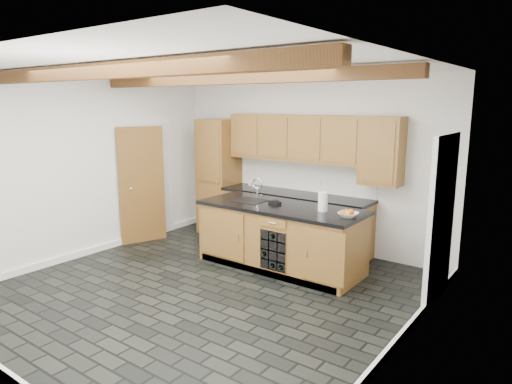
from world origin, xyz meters
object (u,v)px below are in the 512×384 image
paper_towel (323,202)px  fruit_bowl (348,215)px  island (280,237)px  kitchen_scale (275,202)px

paper_towel → fruit_bowl: bearing=-13.8°
island → fruit_bowl: size_ratio=9.50×
kitchen_scale → paper_towel: (0.78, 0.02, 0.11)m
fruit_bowl → paper_towel: (-0.43, 0.11, 0.10)m
island → kitchen_scale: kitchen_scale is taller
island → kitchen_scale: size_ratio=12.96×
island → kitchen_scale: 0.51m
island → paper_towel: paper_towel is taller
fruit_bowl → island: bearing=178.3°
kitchen_scale → paper_towel: paper_towel is taller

